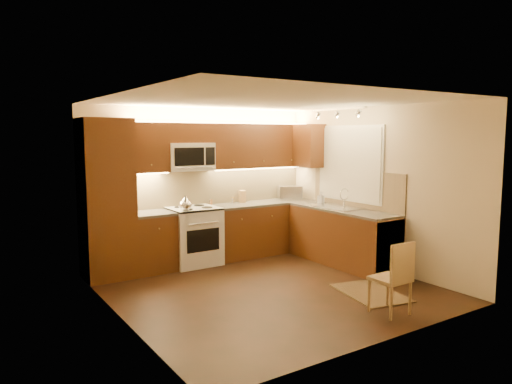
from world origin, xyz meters
TOP-DOWN VIEW (x-y plane):
  - floor at (0.00, 0.00)m, footprint 4.00×4.00m
  - ceiling at (0.00, 0.00)m, footprint 4.00×4.00m
  - wall_back at (0.00, 2.00)m, footprint 4.00×0.01m
  - wall_front at (0.00, -2.00)m, footprint 4.00×0.01m
  - wall_left at (-2.00, 0.00)m, footprint 0.01×4.00m
  - wall_right at (2.00, 0.00)m, footprint 0.01×4.00m
  - pantry at (-1.65, 1.70)m, footprint 0.70×0.60m
  - base_cab_back_left at (-0.99, 1.70)m, footprint 0.62×0.60m
  - counter_back_left at (-0.99, 1.70)m, footprint 0.62×0.60m
  - base_cab_back_right at (1.04, 1.70)m, footprint 1.92×0.60m
  - counter_back_right at (1.04, 1.70)m, footprint 1.92×0.60m
  - base_cab_right at (1.70, 0.40)m, footprint 0.60×2.00m
  - counter_right at (1.70, 0.40)m, footprint 0.60×2.00m
  - dishwasher at (1.70, -0.30)m, footprint 0.58×0.60m
  - backsplash_back at (0.35, 1.99)m, footprint 3.30×0.02m
  - backsplash_right at (1.99, 0.40)m, footprint 0.02×2.00m
  - upper_cab_back_left at (-0.99, 1.82)m, footprint 0.62×0.35m
  - upper_cab_back_right at (1.04, 1.82)m, footprint 1.92×0.35m
  - upper_cab_bridge at (-0.30, 1.82)m, footprint 0.76×0.35m
  - upper_cab_right_corner at (1.82, 1.40)m, footprint 0.35×0.50m
  - stove at (-0.30, 1.68)m, footprint 0.76×0.65m
  - microwave at (-0.30, 1.81)m, footprint 0.76×0.38m
  - window_frame at (1.99, 0.55)m, footprint 0.03×1.44m
  - window_blinds at (1.97, 0.55)m, footprint 0.02×1.36m
  - sink at (1.70, 0.55)m, footprint 0.52×0.86m
  - faucet at (1.88, 0.55)m, footprint 0.20×0.04m
  - track_light_bar at (1.55, 0.40)m, footprint 0.04×1.20m
  - kettle at (-0.55, 1.45)m, footprint 0.26×0.26m
  - toaster_oven at (1.66, 1.74)m, footprint 0.51×0.46m
  - knife_block at (0.73, 1.87)m, footprint 0.13×0.17m
  - spice_jar_a at (0.14, 1.92)m, footprint 0.05×0.05m
  - spice_jar_b at (0.14, 1.90)m, footprint 0.04×0.04m
  - spice_jar_c at (0.52, 1.85)m, footprint 0.04×0.04m
  - spice_jar_d at (0.54, 1.87)m, footprint 0.06×0.06m
  - soap_bottle at (1.79, 1.02)m, footprint 0.11×0.11m
  - rug at (0.99, -0.90)m, footprint 0.86×1.11m
  - dining_chair at (0.66, -1.50)m, footprint 0.39×0.39m

SIDE VIEW (x-z plane):
  - floor at x=0.00m, z-range -0.01..0.01m
  - rug at x=0.99m, z-range 0.00..0.01m
  - base_cab_back_left at x=-0.99m, z-range 0.00..0.86m
  - base_cab_back_right at x=1.04m, z-range 0.00..0.86m
  - base_cab_right at x=1.70m, z-range 0.00..0.86m
  - dishwasher at x=1.70m, z-range 0.01..0.85m
  - dining_chair at x=0.66m, z-range 0.00..0.86m
  - stove at x=-0.30m, z-range 0.00..0.92m
  - counter_back_left at x=-0.99m, z-range 0.86..0.90m
  - counter_back_right at x=1.04m, z-range 0.86..0.90m
  - counter_right at x=1.70m, z-range 0.86..0.90m
  - spice_jar_c at x=0.52m, z-range 0.90..0.99m
  - spice_jar_b at x=0.14m, z-range 0.90..1.00m
  - spice_jar_a at x=0.14m, z-range 0.90..1.00m
  - spice_jar_d at x=0.54m, z-range 0.90..1.00m
  - sink at x=1.70m, z-range 0.90..1.05m
  - soap_bottle at x=1.79m, z-range 0.90..1.10m
  - knife_block at x=0.73m, z-range 0.90..1.11m
  - toaster_oven at x=1.66m, z-range 0.90..1.15m
  - kettle at x=-0.55m, z-range 0.92..1.15m
  - faucet at x=1.88m, z-range 0.90..1.20m
  - pantry at x=-1.65m, z-range 0.00..2.30m
  - backsplash_back at x=0.35m, z-range 0.90..1.50m
  - backsplash_right at x=1.99m, z-range 0.90..1.50m
  - wall_back at x=0.00m, z-range 0.00..2.50m
  - wall_front at x=0.00m, z-range 0.00..2.50m
  - wall_left at x=-2.00m, z-range 0.00..2.50m
  - wall_right at x=2.00m, z-range 0.00..2.50m
  - window_frame at x=1.99m, z-range 0.98..2.22m
  - window_blinds at x=1.97m, z-range 1.02..2.18m
  - microwave at x=-0.30m, z-range 1.50..1.94m
  - upper_cab_back_left at x=-0.99m, z-range 1.50..2.25m
  - upper_cab_back_right at x=1.04m, z-range 1.50..2.25m
  - upper_cab_right_corner at x=1.82m, z-range 1.50..2.25m
  - upper_cab_bridge at x=-0.30m, z-range 1.94..2.25m
  - track_light_bar at x=1.55m, z-range 2.44..2.48m
  - ceiling at x=0.00m, z-range 2.50..2.50m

